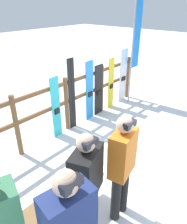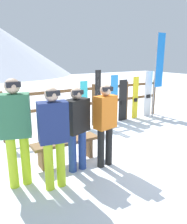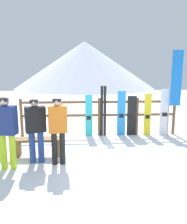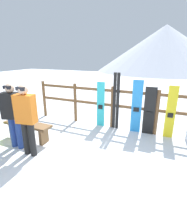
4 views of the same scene
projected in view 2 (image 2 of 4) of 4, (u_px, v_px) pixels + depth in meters
name	position (u px, v px, depth m)	size (l,w,h in m)	color
ground_plane	(142.00, 149.00, 5.09)	(40.00, 40.00, 0.00)	white
fence	(93.00, 102.00, 6.67)	(5.34, 0.10, 1.29)	brown
bench	(66.00, 146.00, 4.42)	(1.37, 0.36, 0.47)	brown
person_orange	(105.00, 120.00, 4.12)	(0.46, 0.31, 1.62)	black
person_navy	(53.00, 132.00, 3.39)	(0.49, 0.32, 1.67)	#B7D826
person_plaid_green	(16.00, 126.00, 3.43)	(0.52, 0.39, 1.79)	#B7D826
person_black	(77.00, 125.00, 3.96)	(0.52, 0.40, 1.58)	navy
snowboard_cyan	(84.00, 105.00, 6.45)	(0.24, 0.07, 1.41)	#2DBFCC
ski_pair_black	(98.00, 98.00, 6.67)	(0.19, 0.02, 1.71)	black
snowboard_blue	(114.00, 99.00, 7.00)	(0.29, 0.07, 1.54)	#288CE0
snowboard_black_stripe	(123.00, 101.00, 7.21)	(0.31, 0.06, 1.37)	black
snowboard_yellow	(135.00, 98.00, 7.48)	(0.25, 0.06, 1.44)	yellow
snowboard_white	(148.00, 94.00, 7.77)	(0.32, 0.06, 1.60)	white
rental_flag	(158.00, 66.00, 7.43)	(0.40, 0.04, 2.86)	#99999E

